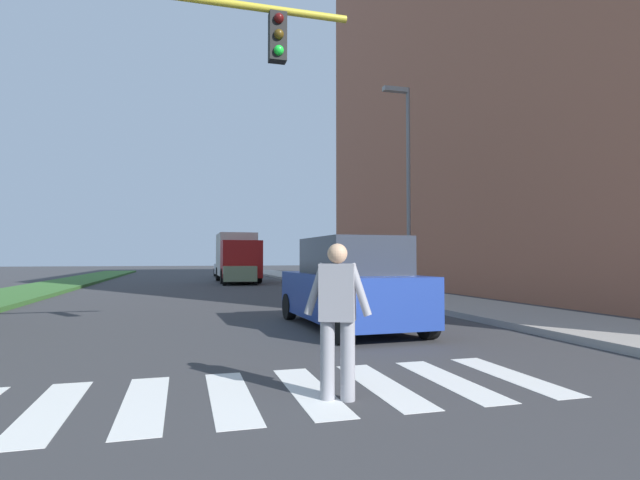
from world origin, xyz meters
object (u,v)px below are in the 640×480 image
street_lamp_right (406,172)px  truck_box_delivery (237,256)px  sedan_midblock (238,270)px  sedan_distant (227,267)px  suv_crossing (350,285)px  pedestrian_performer (337,313)px

street_lamp_right → truck_box_delivery: street_lamp_right is taller
street_lamp_right → sedan_midblock: (-4.51, 13.32, -3.78)m
street_lamp_right → truck_box_delivery: size_ratio=1.21×
street_lamp_right → sedan_distant: size_ratio=1.73×
street_lamp_right → suv_crossing: street_lamp_right is taller
sedan_midblock → pedestrian_performer: bearing=-93.6°
sedan_midblock → truck_box_delivery: size_ratio=0.72×
truck_box_delivery → street_lamp_right: bearing=-74.4°
pedestrian_performer → suv_crossing: (1.89, 5.06, -0.00)m
pedestrian_performer → sedan_distant: size_ratio=0.39×
sedan_distant → truck_box_delivery: (-0.09, -8.47, 0.86)m
street_lamp_right → suv_crossing: 8.05m
suv_crossing → sedan_midblock: size_ratio=1.05×
suv_crossing → sedan_distant: (-0.10, 29.88, -0.16)m
pedestrian_performer → sedan_midblock: sedan_midblock is taller
street_lamp_right → suv_crossing: size_ratio=1.60×
street_lamp_right → truck_box_delivery: (-4.33, 15.57, -2.96)m
suv_crossing → street_lamp_right: bearing=54.7°
street_lamp_right → sedan_midblock: street_lamp_right is taller
sedan_midblock → truck_box_delivery: (0.17, 2.24, 0.82)m
suv_crossing → sedan_distant: suv_crossing is taller
sedan_midblock → sedan_distant: sedan_midblock is taller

